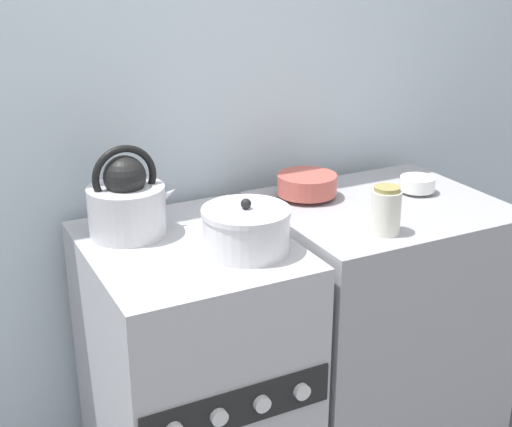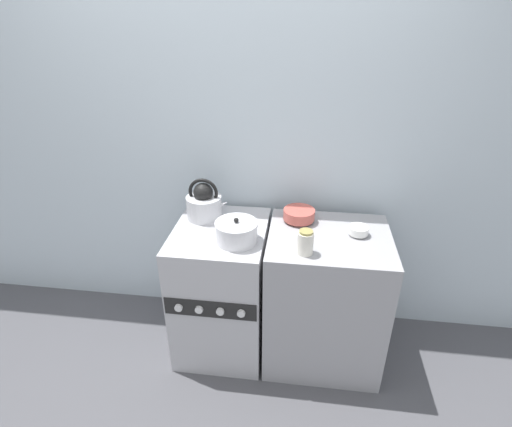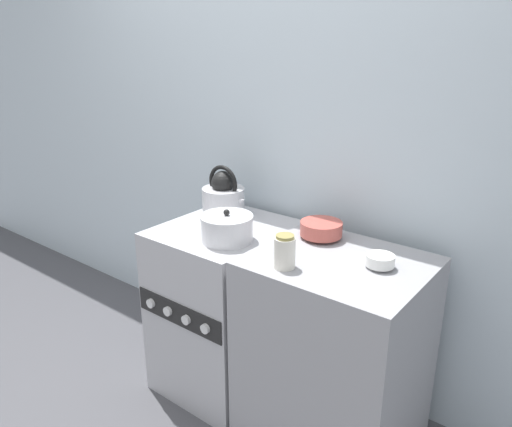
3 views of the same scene
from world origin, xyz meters
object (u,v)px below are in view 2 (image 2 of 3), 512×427
object	(u,v)px
enamel_bowl	(299,215)
storage_jar	(305,242)
stove	(222,288)
small_ceramic_bowl	(358,230)
kettle	(204,203)
cooking_pot	(237,232)

from	to	relation	value
enamel_bowl	storage_jar	distance (m)	0.35
stove	small_ceramic_bowl	bearing A→B (deg)	1.15
stove	small_ceramic_bowl	distance (m)	0.91
enamel_bowl	storage_jar	size ratio (longest dim) A/B	1.39
enamel_bowl	small_ceramic_bowl	distance (m)	0.35
kettle	stove	bearing A→B (deg)	-49.48
kettle	cooking_pot	size ratio (longest dim) A/B	1.11
cooking_pot	small_ceramic_bowl	bearing A→B (deg)	10.86
small_ceramic_bowl	storage_jar	distance (m)	0.37
enamel_bowl	cooking_pot	bearing A→B (deg)	-143.15
storage_jar	enamel_bowl	bearing A→B (deg)	97.19
kettle	enamel_bowl	world-z (taller)	kettle
stove	enamel_bowl	size ratio (longest dim) A/B	4.61
small_ceramic_bowl	kettle	bearing A→B (deg)	172.26
enamel_bowl	storage_jar	xyz separation A→B (m)	(0.04, -0.34, 0.02)
cooking_pot	kettle	bearing A→B (deg)	133.72
stove	cooking_pot	size ratio (longest dim) A/B	3.64
cooking_pot	storage_jar	xyz separation A→B (m)	(0.37, -0.09, 0.02)
kettle	enamel_bowl	bearing A→B (deg)	-0.25
kettle	small_ceramic_bowl	distance (m)	0.91
storage_jar	small_ceramic_bowl	bearing A→B (deg)	37.40
enamel_bowl	small_ceramic_bowl	bearing A→B (deg)	-19.85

